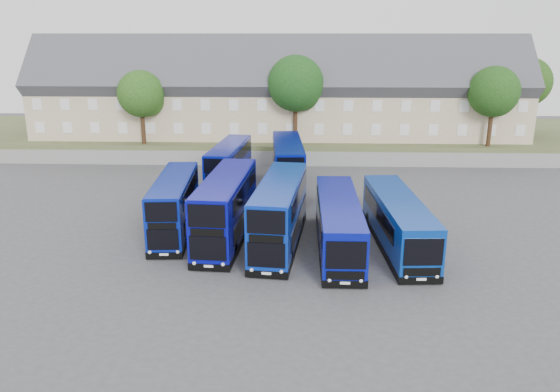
% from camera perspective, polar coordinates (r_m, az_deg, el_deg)
% --- Properties ---
extents(ground, '(120.00, 120.00, 0.00)m').
position_cam_1_polar(ground, '(34.22, -2.19, -6.33)').
color(ground, '#434348').
rests_on(ground, ground).
extents(retaining_wall, '(70.00, 0.40, 1.50)m').
position_cam_1_polar(retaining_wall, '(56.85, -0.45, 3.95)').
color(retaining_wall, slate).
rests_on(retaining_wall, ground).
extents(earth_bank, '(80.00, 20.00, 2.00)m').
position_cam_1_polar(earth_bank, '(66.58, -0.08, 6.09)').
color(earth_bank, '#4F5630').
rests_on(earth_bank, ground).
extents(terrace_row, '(54.00, 10.40, 11.20)m').
position_cam_1_polar(terrace_row, '(61.79, -0.22, 10.49)').
color(terrace_row, tan).
rests_on(terrace_row, earth_bank).
extents(dd_front_left, '(2.89, 9.90, 3.88)m').
position_cam_1_polar(dd_front_left, '(38.17, -10.96, -1.09)').
color(dd_front_left, '#081C97').
rests_on(dd_front_left, ground).
extents(dd_front_mid, '(3.22, 10.97, 4.30)m').
position_cam_1_polar(dd_front_mid, '(36.41, -5.66, -1.39)').
color(dd_front_mid, '#070A92').
rests_on(dd_front_mid, ground).
extents(dd_front_right, '(3.58, 10.96, 4.28)m').
position_cam_1_polar(dd_front_right, '(35.27, -0.04, -1.94)').
color(dd_front_right, '#0829A0').
rests_on(dd_front_right, ground).
extents(dd_rear_left, '(3.17, 9.93, 3.88)m').
position_cam_1_polar(dd_rear_left, '(48.68, -5.34, 3.05)').
color(dd_rear_left, '#071291').
rests_on(dd_rear_left, ground).
extents(dd_rear_right, '(3.14, 10.83, 4.25)m').
position_cam_1_polar(dd_rear_right, '(47.85, 0.81, 3.11)').
color(dd_rear_right, '#07138A').
rests_on(dd_rear_right, ground).
extents(coach_east_a, '(2.51, 11.92, 3.26)m').
position_cam_1_polar(coach_east_a, '(35.06, 6.12, -3.03)').
color(coach_east_a, '#081093').
rests_on(coach_east_a, ground).
extents(coach_east_b, '(3.22, 11.96, 3.23)m').
position_cam_1_polar(coach_east_b, '(36.09, 12.20, -2.76)').
color(coach_east_b, '#083396').
rests_on(coach_east_b, ground).
extents(tree_west, '(4.80, 4.80, 7.65)m').
position_cam_1_polar(tree_west, '(59.10, -14.18, 10.14)').
color(tree_west, '#382314').
rests_on(tree_west, earth_bank).
extents(tree_mid, '(5.76, 5.76, 9.18)m').
position_cam_1_polar(tree_mid, '(57.21, 1.80, 11.45)').
color(tree_mid, '#382314').
rests_on(tree_mid, earth_bank).
extents(tree_east, '(5.12, 5.12, 8.16)m').
position_cam_1_polar(tree_east, '(60.11, 21.53, 9.92)').
color(tree_east, '#382314').
rests_on(tree_east, earth_bank).
extents(tree_far, '(5.44, 5.44, 8.67)m').
position_cam_1_polar(tree_far, '(68.71, 24.47, 10.61)').
color(tree_far, '#382314').
rests_on(tree_far, earth_bank).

